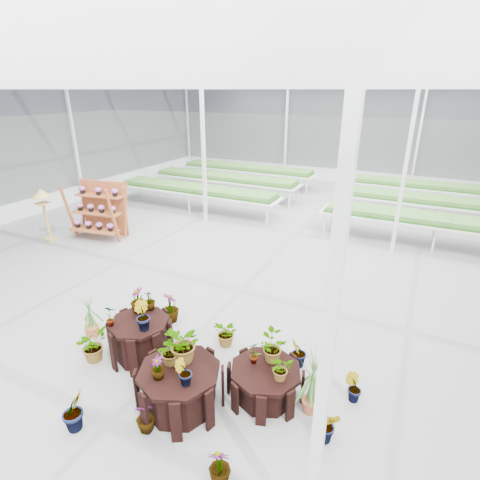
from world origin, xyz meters
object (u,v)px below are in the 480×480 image
at_px(plinth_mid, 180,388).
at_px(plinth_tall, 141,339).
at_px(bird_table, 46,215).
at_px(shelf_rack, 97,211).
at_px(plinth_low, 265,382).

bearing_deg(plinth_mid, plinth_tall, 153.43).
relative_size(plinth_mid, bird_table, 0.76).
height_order(plinth_mid, bird_table, bird_table).
relative_size(plinth_mid, shelf_rack, 0.71).
bearing_deg(plinth_low, plinth_tall, -177.40).
height_order(plinth_tall, plinth_mid, plinth_tall).
relative_size(plinth_tall, plinth_low, 0.94).
height_order(plinth_mid, shelf_rack, shelf_rack).
bearing_deg(shelf_rack, plinth_low, -37.73).
relative_size(shelf_rack, bird_table, 1.06).
bearing_deg(plinth_mid, plinth_low, 34.99).
distance_m(plinth_mid, bird_table, 7.95).
xyz_separation_m(plinth_tall, plinth_mid, (1.20, -0.60, -0.03)).
distance_m(plinth_mid, shelf_rack, 7.40).
relative_size(plinth_tall, plinth_mid, 0.85).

